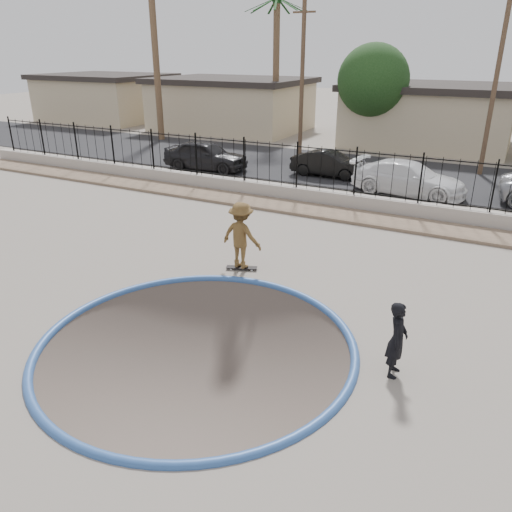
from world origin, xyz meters
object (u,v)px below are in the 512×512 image
at_px(car_c, 409,178).
at_px(skateboard, 242,267).
at_px(car_a, 206,155).
at_px(car_b, 329,164).
at_px(skater, 241,239).
at_px(videographer, 397,340).

bearing_deg(car_c, skateboard, 171.99).
xyz_separation_m(car_a, car_b, (6.29, 1.60, -0.14)).
height_order(car_a, car_c, car_a).
xyz_separation_m(skater, skateboard, (-0.00, 0.00, -0.91)).
xyz_separation_m(car_b, car_c, (4.22, -1.60, 0.09)).
relative_size(car_a, car_b, 1.18).
distance_m(skateboard, car_b, 12.12).
relative_size(skateboard, videographer, 0.58).
bearing_deg(videographer, car_c, 7.90).
bearing_deg(skater, car_b, -77.78).
bearing_deg(car_a, car_b, -79.62).
bearing_deg(car_a, videographer, -139.68).
bearing_deg(car_b, car_c, -108.87).
bearing_deg(car_b, car_a, 106.17).
distance_m(skateboard, car_c, 10.74).
xyz_separation_m(car_a, car_c, (10.51, 0.00, -0.04)).
bearing_deg(car_b, skater, -170.37).
bearing_deg(videographer, car_b, 21.39).
height_order(skater, car_c, skater).
xyz_separation_m(skater, videographer, (5.15, -3.04, -0.18)).
relative_size(skateboard, car_a, 0.21).
distance_m(skater, skateboard, 0.91).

